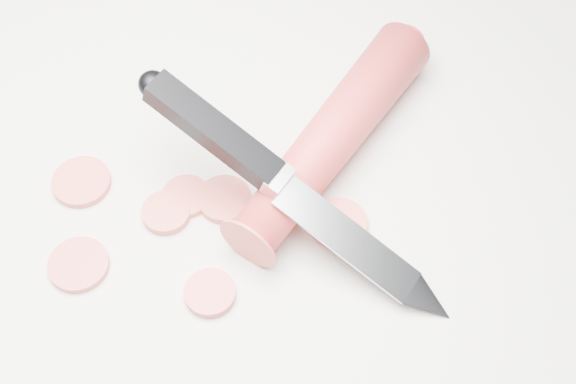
# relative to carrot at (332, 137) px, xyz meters

# --- Properties ---
(ground) EXTENTS (2.40, 2.40, 0.00)m
(ground) POSITION_rel_carrot_xyz_m (-0.08, -0.03, -0.02)
(ground) COLOR beige
(ground) RESTS_ON ground
(carrot) EXTENTS (0.11, 0.21, 0.04)m
(carrot) POSITION_rel_carrot_xyz_m (0.00, 0.00, 0.00)
(carrot) COLOR red
(carrot) RESTS_ON ground
(carrot_slice_0) EXTENTS (0.04, 0.04, 0.01)m
(carrot_slice_0) POSITION_rel_carrot_xyz_m (-0.14, -0.13, -0.02)
(carrot_slice_0) COLOR #D1483E
(carrot_slice_0) RESTS_ON ground
(carrot_slice_1) EXTENTS (0.03, 0.03, 0.01)m
(carrot_slice_1) POSITION_rel_carrot_xyz_m (-0.09, -0.06, -0.02)
(carrot_slice_1) COLOR #D1483E
(carrot_slice_1) RESTS_ON ground
(carrot_slice_2) EXTENTS (0.04, 0.04, 0.01)m
(carrot_slice_2) POSITION_rel_carrot_xyz_m (-0.06, -0.06, -0.02)
(carrot_slice_2) COLOR #D1483E
(carrot_slice_2) RESTS_ON ground
(carrot_slice_3) EXTENTS (0.03, 0.03, 0.01)m
(carrot_slice_3) POSITION_rel_carrot_xyz_m (-0.10, -0.08, -0.02)
(carrot_slice_3) COLOR #D1483E
(carrot_slice_3) RESTS_ON ground
(carrot_slice_4) EXTENTS (0.04, 0.04, 0.01)m
(carrot_slice_4) POSITION_rel_carrot_xyz_m (0.02, -0.06, -0.02)
(carrot_slice_4) COLOR #D1483E
(carrot_slice_4) RESTS_ON ground
(carrot_slice_5) EXTENTS (0.04, 0.04, 0.01)m
(carrot_slice_5) POSITION_rel_carrot_xyz_m (-0.17, -0.07, -0.02)
(carrot_slice_5) COLOR #D1483E
(carrot_slice_5) RESTS_ON ground
(carrot_slice_6) EXTENTS (0.03, 0.03, 0.01)m
(carrot_slice_6) POSITION_rel_carrot_xyz_m (-0.05, -0.13, -0.02)
(carrot_slice_6) COLOR #D1483E
(carrot_slice_6) RESTS_ON ground
(kitchen_knife) EXTENTS (0.24, 0.11, 0.09)m
(kitchen_knife) POSITION_rel_carrot_xyz_m (-0.01, -0.06, 0.02)
(kitchen_knife) COLOR silver
(kitchen_knife) RESTS_ON ground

